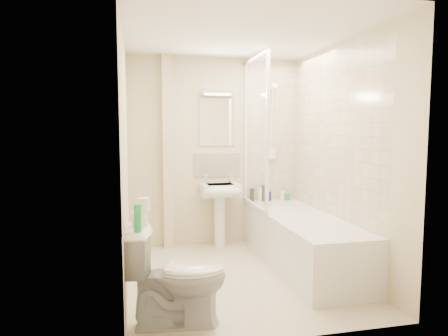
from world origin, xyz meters
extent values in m
plane|color=beige|center=(0.00, 0.00, 0.00)|extent=(2.50, 2.50, 0.00)
cube|color=beige|center=(0.00, 1.25, 1.20)|extent=(2.20, 0.02, 2.40)
cube|color=beige|center=(-1.10, 0.00, 1.20)|extent=(0.02, 2.50, 2.40)
cube|color=beige|center=(1.10, 0.00, 1.20)|extent=(0.02, 2.50, 2.40)
cube|color=white|center=(0.00, 0.00, 2.40)|extent=(2.20, 2.50, 0.02)
cube|color=beige|center=(0.75, 1.24, 1.42)|extent=(0.70, 0.01, 1.75)
cube|color=beige|center=(1.09, 0.20, 1.42)|extent=(0.01, 2.10, 1.75)
cube|color=beige|center=(-0.62, 1.19, 1.20)|extent=(0.12, 0.12, 2.40)
cube|color=beige|center=(0.02, 1.24, 1.03)|extent=(0.60, 0.02, 0.30)
cube|color=white|center=(0.02, 1.24, 1.58)|extent=(0.46, 0.01, 0.60)
cube|color=silver|center=(0.02, 1.22, 1.95)|extent=(0.42, 0.07, 0.07)
cube|color=white|center=(0.75, 0.20, 0.28)|extent=(0.70, 2.10, 0.55)
cube|color=white|center=(0.75, 0.20, 0.49)|extent=(0.56, 1.96, 0.05)
cube|color=white|center=(0.40, 0.80, 1.45)|extent=(0.01, 0.90, 1.80)
cube|color=white|center=(0.40, 1.23, 1.45)|extent=(0.04, 0.04, 1.80)
cube|color=white|center=(0.40, 0.35, 1.45)|extent=(0.04, 0.04, 1.80)
cube|color=white|center=(0.40, 0.80, 2.33)|extent=(0.04, 0.90, 0.04)
cube|color=white|center=(0.40, 0.80, 0.57)|extent=(0.04, 0.90, 0.03)
cylinder|color=white|center=(0.75, 1.22, 1.55)|extent=(0.02, 0.02, 0.90)
cylinder|color=white|center=(0.75, 1.22, 1.10)|extent=(0.05, 0.05, 0.02)
cylinder|color=white|center=(0.75, 1.22, 2.00)|extent=(0.05, 0.05, 0.02)
cylinder|color=white|center=(0.75, 1.15, 2.03)|extent=(0.08, 0.11, 0.11)
cube|color=white|center=(0.75, 1.21, 1.17)|extent=(0.10, 0.05, 0.14)
cylinder|color=white|center=(0.73, 1.19, 1.60)|extent=(0.01, 0.13, 0.84)
cylinder|color=white|center=(0.02, 1.08, 0.32)|extent=(0.14, 0.14, 0.64)
cube|color=white|center=(0.02, 1.05, 0.73)|extent=(0.48, 0.37, 0.15)
ellipsoid|color=white|center=(0.02, 0.88, 0.73)|extent=(0.48, 0.20, 0.15)
cube|color=silver|center=(0.02, 1.05, 0.79)|extent=(0.33, 0.24, 0.04)
cylinder|color=white|center=(-0.14, 1.16, 0.85)|extent=(0.03, 0.03, 0.10)
cylinder|color=white|center=(0.18, 1.16, 0.85)|extent=(0.03, 0.03, 0.10)
sphere|color=white|center=(-0.14, 1.16, 0.90)|extent=(0.04, 0.04, 0.04)
sphere|color=white|center=(0.18, 1.16, 0.90)|extent=(0.04, 0.04, 0.04)
cylinder|color=black|center=(0.47, 1.16, 0.64)|extent=(0.06, 0.06, 0.17)
cylinder|color=white|center=(0.58, 1.16, 0.64)|extent=(0.06, 0.06, 0.17)
cylinder|color=black|center=(0.63, 1.16, 0.66)|extent=(0.06, 0.06, 0.21)
cylinder|color=navy|center=(0.71, 1.16, 0.61)|extent=(0.05, 0.05, 0.12)
cylinder|color=white|center=(0.89, 1.16, 0.61)|extent=(0.06, 0.06, 0.12)
cylinder|color=green|center=(0.96, 1.16, 0.59)|extent=(0.07, 0.07, 0.08)
imported|color=white|center=(-0.72, -0.85, 0.38)|extent=(0.60, 0.85, 0.76)
cylinder|color=white|center=(-0.98, -0.77, 0.82)|extent=(0.12, 0.12, 0.11)
cylinder|color=white|center=(-0.96, -0.78, 0.92)|extent=(0.10, 0.10, 0.10)
cylinder|color=green|center=(-1.00, -0.95, 0.86)|extent=(0.05, 0.05, 0.20)
camera|label=1|loc=(-1.00, -3.80, 1.49)|focal=32.00mm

